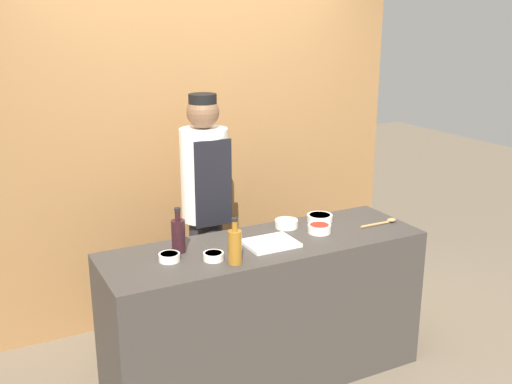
% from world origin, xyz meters
% --- Properties ---
extents(ground_plane, '(14.00, 14.00, 0.00)m').
position_xyz_m(ground_plane, '(0.00, 0.00, 0.00)').
color(ground_plane, '#756651').
extents(cabinet_wall, '(3.27, 0.18, 2.40)m').
position_xyz_m(cabinet_wall, '(0.00, 1.16, 1.20)').
color(cabinet_wall, olive).
rests_on(cabinet_wall, ground_plane).
extents(counter, '(1.94, 0.61, 0.91)m').
position_xyz_m(counter, '(0.00, 0.00, 0.45)').
color(counter, '#3D3833').
rests_on(counter, ground_plane).
extents(sauce_bowl_white, '(0.17, 0.17, 0.04)m').
position_xyz_m(sauce_bowl_white, '(0.50, 0.18, 0.93)').
color(sauce_bowl_white, white).
rests_on(sauce_bowl_white, counter).
extents(sauce_bowl_yellow, '(0.14, 0.14, 0.05)m').
position_xyz_m(sauce_bowl_yellow, '(0.24, 0.18, 0.93)').
color(sauce_bowl_yellow, white).
rests_on(sauce_bowl_yellow, counter).
extents(sauce_bowl_brown, '(0.12, 0.12, 0.04)m').
position_xyz_m(sauce_bowl_brown, '(-0.60, -0.00, 0.93)').
color(sauce_bowl_brown, white).
rests_on(sauce_bowl_brown, counter).
extents(sauce_bowl_red, '(0.14, 0.14, 0.05)m').
position_xyz_m(sauce_bowl_red, '(0.38, -0.00, 0.93)').
color(sauce_bowl_red, white).
rests_on(sauce_bowl_red, counter).
extents(sauce_bowl_green, '(0.11, 0.11, 0.04)m').
position_xyz_m(sauce_bowl_green, '(-0.38, -0.10, 0.93)').
color(sauce_bowl_green, white).
rests_on(sauce_bowl_green, counter).
extents(cutting_board, '(0.30, 0.24, 0.02)m').
position_xyz_m(cutting_board, '(0.01, -0.04, 0.92)').
color(cutting_board, white).
rests_on(cutting_board, counter).
extents(bottle_wine, '(0.08, 0.08, 0.26)m').
position_xyz_m(bottle_wine, '(-0.50, 0.10, 1.01)').
color(bottle_wine, black).
rests_on(bottle_wine, counter).
extents(bottle_amber, '(0.08, 0.08, 0.26)m').
position_xyz_m(bottle_amber, '(-0.29, -0.19, 1.01)').
color(bottle_amber, '#9E661E').
rests_on(bottle_amber, counter).
extents(wooden_spoon, '(0.28, 0.05, 0.03)m').
position_xyz_m(wooden_spoon, '(0.83, -0.06, 0.92)').
color(wooden_spoon, '#B2844C').
rests_on(wooden_spoon, counter).
extents(chef_center, '(0.32, 0.32, 1.71)m').
position_xyz_m(chef_center, '(-0.11, 0.65, 0.95)').
color(chef_center, '#28282D').
rests_on(chef_center, ground_plane).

